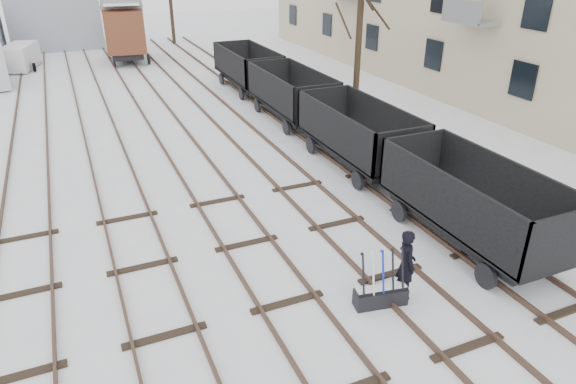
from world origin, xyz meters
The scene contains 14 objects.
ground centered at (0.00, 0.00, 0.00)m, with size 120.00×120.00×0.00m, color white.
tracks centered at (0.00, 13.67, 0.07)m, with size 13.90×52.00×0.16m.
shed_right centered at (-4.00, 40.00, 2.25)m, with size 7.00×6.00×4.50m.
ground_frame centered at (2.07, -0.94, 0.28)m, with size 1.35×0.63×1.49m.
worker centered at (2.82, -0.84, 0.92)m, with size 0.67×0.44×1.85m, color black.
freight_wagon_a centered at (6.00, 0.50, 0.93)m, with size 2.39×5.98×2.44m.
freight_wagon_b centered at (6.00, 6.90, 0.93)m, with size 2.39×5.98×2.44m.
freight_wagon_c centered at (6.00, 13.30, 0.93)m, with size 2.39×5.98×2.44m.
freight_wagon_d centered at (6.00, 19.70, 0.93)m, with size 2.39×5.98×2.44m.
box_van_wagon centered at (0.55, 31.19, 2.46)m, with size 3.50×5.81×4.22m.
panel_van centered at (-6.65, 31.36, 0.87)m, with size 2.56×4.10×1.68m.
tree_near centered at (8.76, 11.82, 3.17)m, with size 0.30×0.30×6.34m, color black.
tree_far_left centered at (0.29, 39.89, 2.86)m, with size 0.30×0.30×5.73m, color black.
tree_far_right centered at (5.28, 37.05, 3.60)m, with size 0.30×0.30×7.19m, color black.
Camera 1 is at (-4.04, -9.31, 7.98)m, focal length 32.00 mm.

